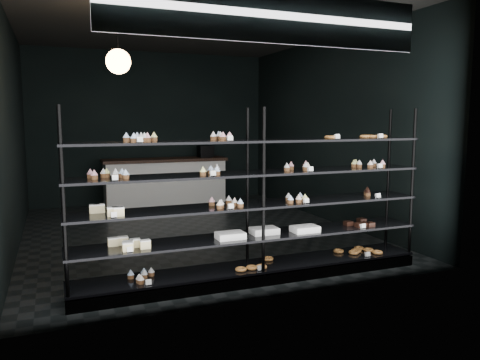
{
  "coord_description": "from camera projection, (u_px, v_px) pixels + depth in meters",
  "views": [
    {
      "loc": [
        -1.98,
        -7.08,
        1.78
      ],
      "look_at": [
        0.08,
        -1.9,
        1.06
      ],
      "focal_mm": 35.0,
      "sensor_mm": 36.0,
      "label": 1
    }
  ],
  "objects": [
    {
      "name": "display_shelf",
      "position": [
        253.0,
        225.0,
        5.15
      ],
      "size": [
        4.0,
        0.5,
        1.91
      ],
      "color": "black",
      "rests_on": "room"
    },
    {
      "name": "room",
      "position": [
        190.0,
        131.0,
        7.28
      ],
      "size": [
        5.01,
        6.01,
        3.2
      ],
      "color": "black",
      "rests_on": "ground"
    },
    {
      "name": "pendant_lamp",
      "position": [
        118.0,
        61.0,
        5.44
      ],
      "size": [
        0.29,
        0.29,
        0.87
      ],
      "color": "black",
      "rests_on": "room"
    },
    {
      "name": "service_counter",
      "position": [
        166.0,
        181.0,
        9.78
      ],
      "size": [
        2.55,
        0.65,
        1.23
      ],
      "color": "silver",
      "rests_on": "room"
    },
    {
      "name": "signage",
      "position": [
        272.0,
        16.0,
        4.43
      ],
      "size": [
        3.3,
        0.05,
        0.5
      ],
      "color": "#0C1A3E",
      "rests_on": "room"
    }
  ]
}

